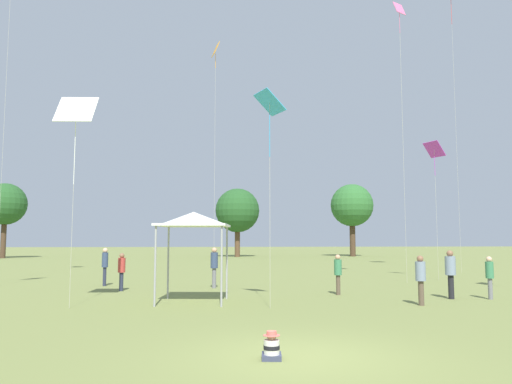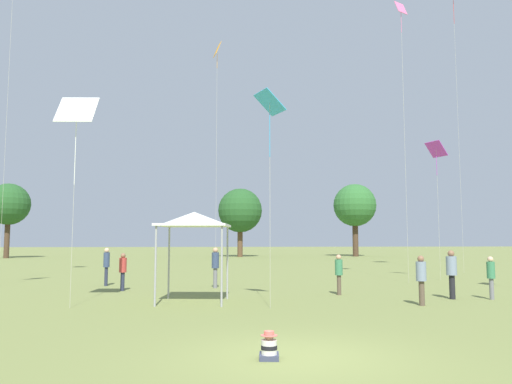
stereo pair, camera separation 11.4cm
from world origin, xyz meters
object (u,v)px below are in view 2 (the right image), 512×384
object	(u,v)px
kite_1	(270,107)
person_standing_1	(491,273)
person_standing_6	(421,276)
kite_3	(401,26)
seated_toddler	(269,348)
canopy_tent	(194,220)
person_standing_7	(107,262)
person_standing_5	(215,263)
kite_9	(77,113)
distant_tree_1	(240,211)
kite_4	(217,61)
person_standing_3	(123,268)
distant_tree_2	(355,206)
distant_tree_0	(9,205)
person_standing_4	(339,271)
kite_2	(436,152)
person_standing_0	(452,270)

from	to	relation	value
kite_1	person_standing_1	bearing A→B (deg)	-56.09
person_standing_6	kite_3	world-z (taller)	kite_3
seated_toddler	canopy_tent	bearing A→B (deg)	107.73
person_standing_7	kite_1	size ratio (longest dim) A/B	0.25
seated_toddler	person_standing_5	size ratio (longest dim) A/B	0.29
person_standing_7	kite_9	world-z (taller)	kite_9
person_standing_5	distant_tree_1	xyz separation A→B (m)	(3.96, 41.96, 4.89)
kite_4	kite_9	bearing A→B (deg)	12.47
person_standing_3	person_standing_7	xyz separation A→B (m)	(-1.18, 2.49, 0.14)
kite_4	person_standing_6	bearing A→B (deg)	59.44
distant_tree_2	person_standing_5	bearing A→B (deg)	-114.75
kite_9	distant_tree_0	bearing A→B (deg)	163.00
person_standing_4	canopy_tent	world-z (taller)	canopy_tent
kite_4	person_standing_5	bearing A→B (deg)	32.09
person_standing_5	distant_tree_1	bearing A→B (deg)	-168.10
person_standing_6	kite_2	size ratio (longest dim) A/B	0.22
kite_2	distant_tree_2	size ratio (longest dim) A/B	0.79
person_standing_3	kite_1	world-z (taller)	kite_1
person_standing_1	person_standing_6	bearing A→B (deg)	-93.71
kite_4	person_standing_7	bearing A→B (deg)	-12.84
person_standing_0	kite_1	distance (m)	9.17
canopy_tent	distant_tree_2	world-z (taller)	distant_tree_2
person_standing_3	person_standing_5	xyz separation A→B (m)	(4.03, 0.86, 0.14)
person_standing_5	person_standing_3	bearing A→B (deg)	-60.67
person_standing_6	kite_9	bearing A→B (deg)	-150.18
person_standing_1	person_standing_5	xyz separation A→B (m)	(-10.11, 5.44, 0.16)
kite_9	person_standing_7	bearing A→B (deg)	142.91
kite_2	distant_tree_1	distance (m)	39.59
kite_3	kite_4	bearing A→B (deg)	168.77
distant_tree_0	person_standing_0	bearing A→B (deg)	-53.74
person_standing_6	kite_4	distance (m)	19.46
person_standing_0	distant_tree_1	distance (m)	47.61
kite_1	kite_3	distance (m)	13.96
person_standing_3	kite_2	world-z (taller)	kite_2
person_standing_6	distant_tree_0	bearing A→B (deg)	156.20
person_standing_6	canopy_tent	size ratio (longest dim) A/B	0.52
person_standing_0	distant_tree_0	xyz separation A→B (m)	(-33.21, 45.29, 5.42)
distant_tree_2	distant_tree_1	bearing A→B (deg)	-178.84
distant_tree_1	person_standing_4	bearing A→B (deg)	-88.81
person_standing_5	kite_1	distance (m)	9.01
seated_toddler	person_standing_1	xyz separation A→B (m)	(9.37, 8.39, 0.74)
person_standing_4	seated_toddler	bearing A→B (deg)	-173.09
seated_toddler	person_standing_5	bearing A→B (deg)	100.22
canopy_tent	kite_9	world-z (taller)	kite_9
kite_4	distant_tree_1	distance (m)	36.13
person_standing_4	person_standing_7	size ratio (longest dim) A/B	0.89
distant_tree_0	person_standing_6	bearing A→B (deg)	-56.31
seated_toddler	person_standing_3	size ratio (longest dim) A/B	0.33
distant_tree_2	person_standing_1	bearing A→B (deg)	-101.12
distant_tree_0	kite_2	bearing A→B (deg)	-44.98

